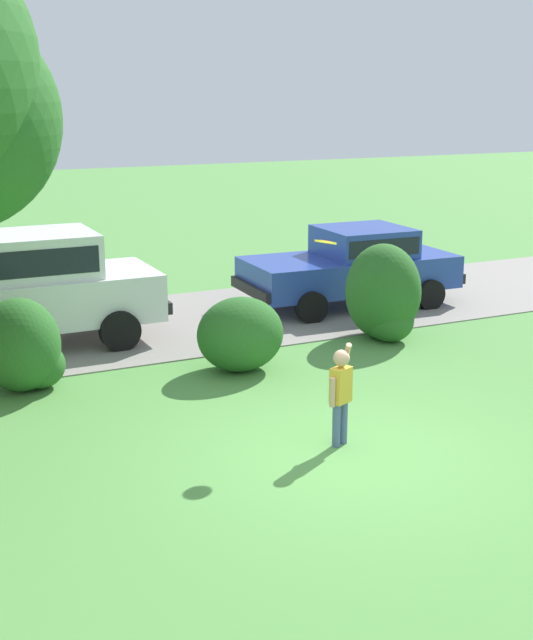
# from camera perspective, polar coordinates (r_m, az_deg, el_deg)

# --- Properties ---
(ground_plane) EXTENTS (80.00, 80.00, 0.00)m
(ground_plane) POSITION_cam_1_polar(r_m,az_deg,el_deg) (10.33, 5.53, -8.95)
(ground_plane) COLOR #518E42
(driveway_strip) EXTENTS (28.00, 4.40, 0.02)m
(driveway_strip) POSITION_cam_1_polar(r_m,az_deg,el_deg) (15.97, -6.67, -0.27)
(driveway_strip) COLOR gray
(driveway_strip) RESTS_ON ground
(shrub_near_tree) EXTENTS (1.21, 1.28, 1.36)m
(shrub_near_tree) POSITION_cam_1_polar(r_m,az_deg,el_deg) (12.75, -15.91, -1.81)
(shrub_near_tree) COLOR #286023
(shrub_near_tree) RESTS_ON ground
(shrub_centre_left) EXTENTS (1.36, 1.14, 1.16)m
(shrub_centre_left) POSITION_cam_1_polar(r_m,az_deg,el_deg) (13.13, -1.75, -0.96)
(shrub_centre_left) COLOR #286023
(shrub_centre_left) RESTS_ON ground
(shrub_centre) EXTENTS (1.28, 1.37, 1.67)m
(shrub_centre) POSITION_cam_1_polar(r_m,az_deg,el_deg) (14.92, 7.82, 1.60)
(shrub_centre) COLOR #286023
(shrub_centre) RESTS_ON ground
(parked_sedan) EXTENTS (4.46, 2.22, 1.56)m
(parked_sedan) POSITION_cam_1_polar(r_m,az_deg,el_deg) (17.26, 5.81, 3.76)
(parked_sedan) COLOR #28429E
(parked_sedan) RESTS_ON ground
(parked_suv) EXTENTS (4.71, 2.12, 1.92)m
(parked_suv) POSITION_cam_1_polar(r_m,az_deg,el_deg) (14.83, -16.04, 2.30)
(parked_suv) COLOR white
(parked_suv) RESTS_ON ground
(child_thrower) EXTENTS (0.39, 0.37, 1.29)m
(child_thrower) POSITION_cam_1_polar(r_m,az_deg,el_deg) (10.36, 4.95, -4.60)
(child_thrower) COLOR #4C608C
(child_thrower) RESTS_ON ground
(frisbee) EXTENTS (0.28, 0.28, 0.11)m
(frisbee) POSITION_cam_1_polar(r_m,az_deg,el_deg) (10.81, 3.94, 5.20)
(frisbee) COLOR yellow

